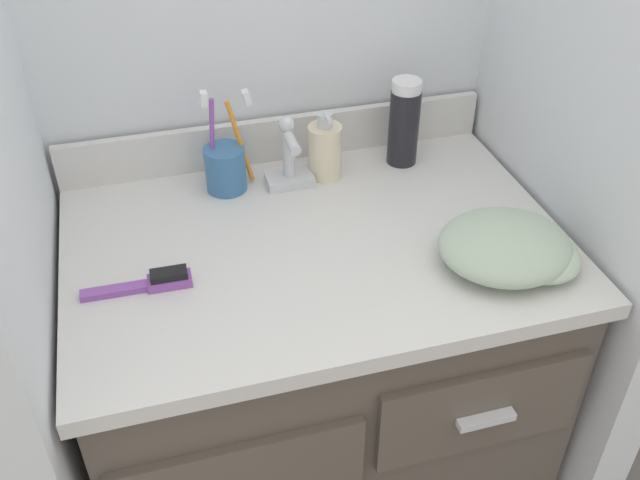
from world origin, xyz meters
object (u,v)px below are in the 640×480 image
(toothbrush_cup, at_px, (226,166))
(soap_dispenser, at_px, (325,150))
(hairbrush, at_px, (153,282))
(hand_towel, at_px, (513,248))
(shaving_cream_can, at_px, (404,123))

(toothbrush_cup, distance_m, soap_dispenser, 0.19)
(soap_dispenser, height_order, hairbrush, soap_dispenser)
(toothbrush_cup, relative_size, soap_dispenser, 1.44)
(toothbrush_cup, relative_size, hairbrush, 1.15)
(toothbrush_cup, xyz_separation_m, hand_towel, (0.41, -0.36, -0.02))
(soap_dispenser, bearing_deg, hand_towel, -58.11)
(hairbrush, bearing_deg, toothbrush_cup, 58.82)
(soap_dispenser, xyz_separation_m, hairbrush, (-0.36, -0.25, -0.05))
(hand_towel, bearing_deg, soap_dispenser, 121.89)
(hairbrush, height_order, hand_towel, hand_towel)
(toothbrush_cup, bearing_deg, hand_towel, -40.87)
(shaving_cream_can, bearing_deg, hairbrush, -153.41)
(toothbrush_cup, xyz_separation_m, soap_dispenser, (0.19, -0.01, 0.01))
(toothbrush_cup, bearing_deg, shaving_cream_can, 0.64)
(soap_dispenser, relative_size, hand_towel, 0.61)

